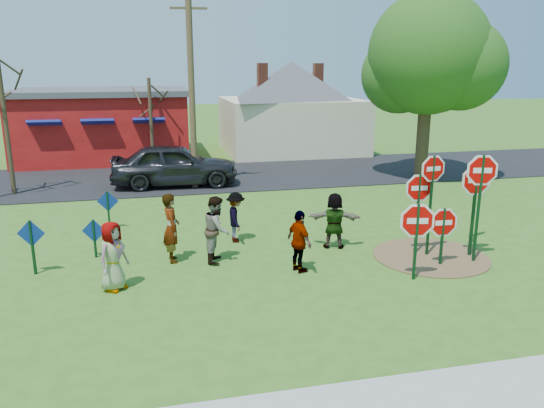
# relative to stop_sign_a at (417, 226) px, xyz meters

# --- Properties ---
(ground) EXTENTS (120.00, 120.00, 0.00)m
(ground) POSITION_rel_stop_sign_a_xyz_m (-3.27, 2.36, -1.40)
(ground) COLOR #37631C
(ground) RESTS_ON ground
(road) EXTENTS (120.00, 7.50, 0.04)m
(road) POSITION_rel_stop_sign_a_xyz_m (-3.27, 13.86, -1.38)
(road) COLOR black
(road) RESTS_ON ground
(dirt_patch) EXTENTS (3.20, 3.20, 0.03)m
(dirt_patch) POSITION_rel_stop_sign_a_xyz_m (1.23, 1.36, -1.38)
(dirt_patch) COLOR brown
(dirt_patch) RESTS_ON ground
(red_building) EXTENTS (9.40, 7.69, 3.90)m
(red_building) POSITION_rel_stop_sign_a_xyz_m (-8.77, 20.35, 0.57)
(red_building) COLOR maroon
(red_building) RESTS_ON ground
(cream_house) EXTENTS (9.40, 9.40, 6.50)m
(cream_house) POSITION_rel_stop_sign_a_xyz_m (2.23, 20.36, 1.53)
(cream_house) COLOR beige
(cream_house) RESTS_ON ground
(stop_sign_a) EXTENTS (1.14, 0.28, 2.12)m
(stop_sign_a) POSITION_rel_stop_sign_a_xyz_m (0.00, 0.00, 0.00)
(stop_sign_a) COLOR #0E3419
(stop_sign_a) RESTS_ON ground
(stop_sign_b) EXTENTS (0.99, 0.12, 2.99)m
(stop_sign_b) POSITION_rel_stop_sign_a_xyz_m (1.19, 1.50, 0.79)
(stop_sign_b) COLOR #0E3419
(stop_sign_b) RESTS_ON ground
(stop_sign_c) EXTENTS (1.10, 0.26, 3.10)m
(stop_sign_c) POSITION_rel_stop_sign_a_xyz_m (2.18, 0.75, 0.79)
(stop_sign_c) COLOR #0E3419
(stop_sign_c) RESTS_ON ground
(stop_sign_d) EXTENTS (1.09, 0.41, 2.82)m
(stop_sign_d) POSITION_rel_stop_sign_a_xyz_m (2.97, 2.12, 0.63)
(stop_sign_d) COLOR #0E3419
(stop_sign_d) RESTS_ON ground
(stop_sign_e) EXTENTS (1.07, 0.08, 1.72)m
(stop_sign_e) POSITION_rel_stop_sign_a_xyz_m (1.17, 0.74, -0.30)
(stop_sign_e) COLOR #0E3419
(stop_sign_e) RESTS_ON ground
(stop_sign_f) EXTENTS (1.18, 0.08, 2.78)m
(stop_sign_f) POSITION_rel_stop_sign_a_xyz_m (2.33, 1.19, 0.58)
(stop_sign_f) COLOR #0E3419
(stop_sign_f) RESTS_ON ground
(stop_sign_g) EXTENTS (1.04, 0.15, 2.45)m
(stop_sign_g) POSITION_rel_stop_sign_a_xyz_m (0.91, 1.67, 0.30)
(stop_sign_g) COLOR #0E3419
(stop_sign_g) RESTS_ON ground
(blue_diamond_b) EXTENTS (0.70, 0.16, 1.45)m
(blue_diamond_b) POSITION_rel_stop_sign_a_xyz_m (-9.32, 2.49, -0.50)
(blue_diamond_b) COLOR #0E3419
(blue_diamond_b) RESTS_ON ground
(blue_diamond_c) EXTENTS (0.65, 0.18, 1.11)m
(blue_diamond_c) POSITION_rel_stop_sign_a_xyz_m (-7.91, 3.42, -0.73)
(blue_diamond_c) COLOR #0E3419
(blue_diamond_c) RESTS_ON ground
(blue_diamond_d) EXTENTS (0.68, 0.13, 1.28)m
(blue_diamond_d) POSITION_rel_stop_sign_a_xyz_m (-7.71, 6.09, -0.61)
(blue_diamond_d) COLOR #0E3419
(blue_diamond_d) RESTS_ON ground
(person_a) EXTENTS (0.94, 0.98, 1.69)m
(person_a) POSITION_rel_stop_sign_a_xyz_m (-7.27, 1.03, -0.55)
(person_a) COLOR #384483
(person_a) RESTS_ON ground
(person_b) EXTENTS (0.52, 0.74, 1.90)m
(person_b) POSITION_rel_stop_sign_a_xyz_m (-5.83, 2.65, -0.45)
(person_b) COLOR #29756C
(person_b) RESTS_ON ground
(person_c) EXTENTS (0.88, 1.03, 1.82)m
(person_c) POSITION_rel_stop_sign_a_xyz_m (-4.63, 2.38, -0.49)
(person_c) COLOR brown
(person_c) RESTS_ON ground
(person_d) EXTENTS (0.63, 1.02, 1.53)m
(person_d) POSITION_rel_stop_sign_a_xyz_m (-3.87, 3.90, -0.63)
(person_d) COLOR #313136
(person_d) RESTS_ON ground
(person_e) EXTENTS (0.69, 1.04, 1.65)m
(person_e) POSITION_rel_stop_sign_a_xyz_m (-2.66, 1.13, -0.58)
(person_e) COLOR #49315B
(person_e) RESTS_ON ground
(person_f) EXTENTS (1.61, 0.95, 1.66)m
(person_f) POSITION_rel_stop_sign_a_xyz_m (-1.16, 2.71, -0.57)
(person_f) COLOR #1F4A33
(person_f) RESTS_ON ground
(suv) EXTENTS (5.53, 2.40, 1.86)m
(suv) POSITION_rel_stop_sign_a_xyz_m (-5.27, 11.99, -0.43)
(suv) COLOR #2C2C31
(suv) RESTS_ON road
(utility_pole) EXTENTS (2.07, 0.26, 8.44)m
(utility_pole) POSITION_rel_stop_sign_a_xyz_m (-4.45, 11.46, 3.04)
(utility_pole) COLOR #4C3823
(utility_pole) RESTS_ON ground
(leafy_tree) EXTENTS (5.91, 5.39, 8.39)m
(leafy_tree) POSITION_rel_stop_sign_a_xyz_m (6.11, 10.86, 4.01)
(leafy_tree) COLOR #382819
(leafy_tree) RESTS_ON ground
(bare_tree_west) EXTENTS (1.80, 1.80, 6.27)m
(bare_tree_west) POSITION_rel_stop_sign_a_xyz_m (-11.86, 11.87, 2.66)
(bare_tree_west) COLOR #382819
(bare_tree_west) RESTS_ON ground
(bare_tree_east) EXTENTS (1.80, 1.80, 4.58)m
(bare_tree_east) POSITION_rel_stop_sign_a_xyz_m (-6.16, 16.28, 1.57)
(bare_tree_east) COLOR #382819
(bare_tree_east) RESTS_ON ground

